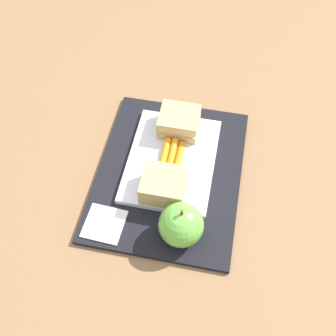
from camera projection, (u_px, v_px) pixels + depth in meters
ground_plane at (169, 175)px, 0.81m from camera, size 2.40×2.40×0.00m
lunchbag_mat at (169, 173)px, 0.81m from camera, size 0.36×0.28×0.01m
food_tray at (172, 160)px, 0.81m from camera, size 0.23×0.17×0.01m
sandwich_half_left at (179, 122)px, 0.83m from camera, size 0.07×0.08×0.04m
sandwich_half_right at (164, 185)px, 0.74m from camera, size 0.07×0.08×0.04m
carrot_sticks_bundle at (172, 156)px, 0.80m from camera, size 0.08×0.04×0.02m
apple at (181, 225)px, 0.69m from camera, size 0.08×0.08×0.09m
paper_napkin at (104, 224)px, 0.74m from camera, size 0.07×0.07×0.00m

